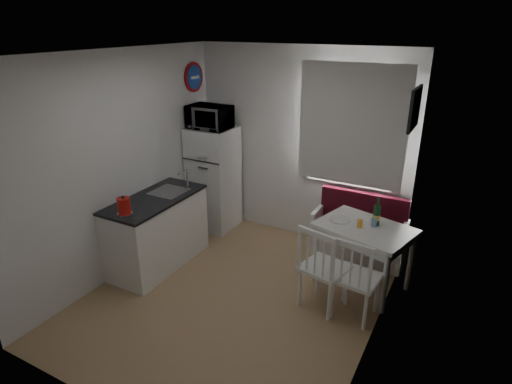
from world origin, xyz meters
TOP-DOWN VIEW (x-y plane):
  - floor at (0.00, 0.00)m, footprint 3.00×3.50m
  - ceiling at (0.00, 0.00)m, footprint 3.00×3.50m
  - wall_back at (0.00, 1.75)m, footprint 3.00×0.02m
  - wall_front at (0.00, -1.75)m, footprint 3.00×0.02m
  - wall_left at (-1.50, 0.00)m, footprint 0.02×3.50m
  - wall_right at (1.50, 0.00)m, footprint 0.02×3.50m
  - window at (0.70, 1.72)m, footprint 1.22×0.06m
  - curtain at (0.70, 1.65)m, footprint 1.35×0.02m
  - kitchen_counter at (-1.20, 0.16)m, footprint 0.62×1.32m
  - wall_sign at (-1.47, 1.45)m, footprint 0.03×0.40m
  - picture_frame at (1.48, 1.10)m, footprint 0.04×0.52m
  - bench at (0.95, 1.51)m, footprint 1.17×0.45m
  - dining_table at (1.16, 0.88)m, footprint 1.16×0.95m
  - chair_left at (0.91, 0.21)m, footprint 0.54×0.52m
  - chair_right at (1.25, 0.22)m, footprint 0.47×0.46m
  - fridge at (-1.18, 1.40)m, footprint 0.60×0.60m
  - microwave at (-1.18, 1.35)m, footprint 0.57×0.39m
  - kettle at (-1.15, -0.38)m, footprint 0.17×0.17m
  - wine_bottle at (1.25, 0.98)m, footprint 0.08×0.08m
  - drinking_glass_orange at (1.11, 0.83)m, footprint 0.06×0.06m
  - drinking_glass_blue at (1.24, 0.93)m, footprint 0.06×0.06m
  - plate at (0.86, 0.90)m, footprint 0.24×0.24m

SIDE VIEW (x-z plane):
  - floor at x=0.00m, z-range -0.01..0.01m
  - bench at x=0.95m, z-range -0.14..0.70m
  - kitchen_counter at x=-1.20m, z-range -0.12..1.04m
  - chair_right at x=1.25m, z-range 0.33..0.83m
  - chair_left at x=0.91m, z-range 0.34..0.85m
  - dining_table at x=1.16m, z-range 0.29..1.04m
  - fridge at x=-1.18m, z-range 0.00..1.49m
  - plate at x=0.86m, z-range 0.75..0.77m
  - drinking_glass_orange at x=1.11m, z-range 0.75..0.85m
  - drinking_glass_blue at x=1.24m, z-range 0.75..0.85m
  - wine_bottle at x=1.25m, z-range 0.75..1.07m
  - kettle at x=-1.15m, z-range 0.90..1.12m
  - wall_back at x=0.00m, z-range 0.00..2.60m
  - wall_front at x=0.00m, z-range 0.00..2.60m
  - wall_left at x=-1.50m, z-range 0.00..2.60m
  - wall_right at x=1.50m, z-range 0.00..2.60m
  - window at x=0.70m, z-range 0.89..2.36m
  - microwave at x=-1.18m, z-range 1.49..1.81m
  - curtain at x=0.70m, z-range 0.93..2.42m
  - picture_frame at x=1.48m, z-range 1.84..2.26m
  - wall_sign at x=-1.47m, z-range 1.95..2.35m
  - ceiling at x=0.00m, z-range 2.59..2.61m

